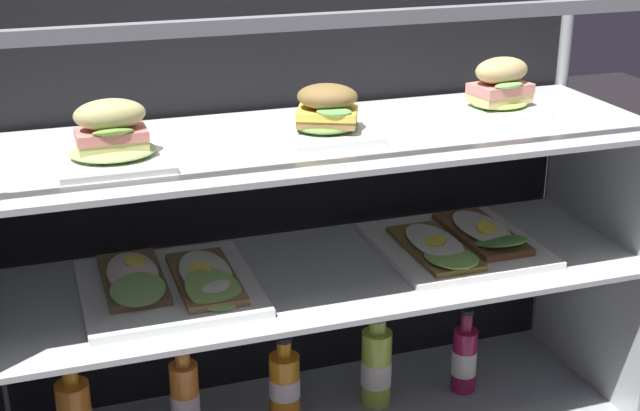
% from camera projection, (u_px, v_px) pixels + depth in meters
% --- Properties ---
extents(case_frame, '(1.42, 0.49, 1.00)m').
position_uv_depth(case_frame, '(297.00, 195.00, 1.95)').
color(case_frame, gray).
rests_on(case_frame, ground).
extents(riser_lower_tier, '(1.36, 0.43, 0.37)m').
position_uv_depth(riser_lower_tier, '(320.00, 355.00, 1.92)').
color(riser_lower_tier, silver).
rests_on(riser_lower_tier, case_base_deck).
extents(shelf_lower_glass, '(1.38, 0.45, 0.01)m').
position_uv_depth(shelf_lower_glass, '(320.00, 274.00, 1.86)').
color(shelf_lower_glass, silver).
rests_on(shelf_lower_glass, riser_lower_tier).
extents(riser_upper_tier, '(1.36, 0.43, 0.28)m').
position_uv_depth(riser_upper_tier, '(320.00, 208.00, 1.80)').
color(riser_upper_tier, silver).
rests_on(riser_upper_tier, shelf_lower_glass).
extents(shelf_upper_glass, '(1.38, 0.45, 0.01)m').
position_uv_depth(shelf_upper_glass, '(320.00, 139.00, 1.75)').
color(shelf_upper_glass, silver).
rests_on(shelf_upper_glass, riser_upper_tier).
extents(plated_roll_sandwich_mid_right, '(0.20, 0.20, 0.12)m').
position_uv_depth(plated_roll_sandwich_mid_right, '(112.00, 140.00, 1.57)').
color(plated_roll_sandwich_mid_right, white).
rests_on(plated_roll_sandwich_mid_right, shelf_upper_glass).
extents(plated_roll_sandwich_right_of_center, '(0.18, 0.18, 0.10)m').
position_uv_depth(plated_roll_sandwich_right_of_center, '(327.00, 116.00, 1.73)').
color(plated_roll_sandwich_right_of_center, white).
rests_on(plated_roll_sandwich_right_of_center, shelf_upper_glass).
extents(plated_roll_sandwich_left_of_center, '(0.17, 0.17, 0.12)m').
position_uv_depth(plated_roll_sandwich_left_of_center, '(500.00, 90.00, 1.90)').
color(plated_roll_sandwich_left_of_center, white).
rests_on(plated_roll_sandwich_left_of_center, shelf_upper_glass).
extents(open_sandwich_tray_center, '(0.34, 0.34, 0.06)m').
position_uv_depth(open_sandwich_tray_center, '(171.00, 283.00, 1.75)').
color(open_sandwich_tray_center, white).
rests_on(open_sandwich_tray_center, shelf_lower_glass).
extents(open_sandwich_tray_mid_left, '(0.34, 0.35, 0.06)m').
position_uv_depth(open_sandwich_tray_mid_left, '(459.00, 243.00, 1.94)').
color(open_sandwich_tray_mid_left, white).
rests_on(open_sandwich_tray_mid_left, shelf_lower_glass).
extents(juice_bottle_front_fourth, '(0.06, 0.06, 0.22)m').
position_uv_depth(juice_bottle_front_fourth, '(185.00, 398.00, 1.94)').
color(juice_bottle_front_fourth, orange).
rests_on(juice_bottle_front_fourth, case_base_deck).
extents(juice_bottle_back_left, '(0.07, 0.07, 0.22)m').
position_uv_depth(juice_bottle_back_left, '(285.00, 386.00, 1.99)').
color(juice_bottle_back_left, orange).
rests_on(juice_bottle_back_left, case_base_deck).
extents(juice_bottle_front_second, '(0.07, 0.07, 0.23)m').
position_uv_depth(juice_bottle_front_second, '(376.00, 366.00, 2.05)').
color(juice_bottle_front_second, '#B3D945').
rests_on(juice_bottle_front_second, case_base_deck).
extents(juice_bottle_tucked_behind, '(0.06, 0.06, 0.21)m').
position_uv_depth(juice_bottle_tucked_behind, '(464.00, 358.00, 2.11)').
color(juice_bottle_tucked_behind, '#A21A4A').
rests_on(juice_bottle_tucked_behind, case_base_deck).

